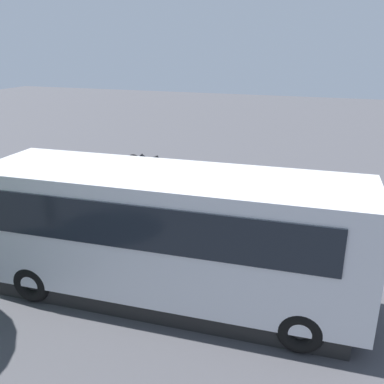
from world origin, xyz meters
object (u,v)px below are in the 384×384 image
spectator_far_left (260,231)px  spectator_right (165,211)px  traffic_cone (215,186)px  spectator_left (231,225)px  tour_bus (169,238)px  parked_motorcycle_dark (314,257)px  stunt_motorcycle (151,168)px  spectator_centre (200,217)px  parked_motorcycle_silver (224,249)px

spectator_far_left → spectator_right: 3.05m
traffic_cone → spectator_left: bearing=110.6°
tour_bus → parked_motorcycle_dark: size_ratio=4.57×
tour_bus → spectator_far_left: 3.12m
spectator_right → stunt_motorcycle: size_ratio=0.90×
tour_bus → spectator_left: size_ratio=5.23×
traffic_cone → spectator_centre: bearing=101.0°
spectator_left → stunt_motorcycle: 6.82m
parked_motorcycle_silver → stunt_motorcycle: 7.13m
stunt_motorcycle → traffic_cone: bearing=-169.3°
parked_motorcycle_dark → stunt_motorcycle: size_ratio=1.00×
spectator_centre → parked_motorcycle_dark: (-3.45, 0.49, -0.53)m
parked_motorcycle_silver → traffic_cone: parked_motorcycle_silver is taller
spectator_far_left → spectator_right: (3.04, -0.27, 0.10)m
parked_motorcycle_dark → tour_bus: bearing=35.9°
parked_motorcycle_silver → traffic_cone: (1.96, -5.87, -0.18)m
tour_bus → parked_motorcycle_dark: bearing=-144.1°
tour_bus → spectator_left: (-0.90, -2.51, -0.59)m
spectator_centre → parked_motorcycle_silver: (-0.98, 0.82, -0.53)m
spectator_far_left → stunt_motorcycle: bearing=-41.2°
spectator_far_left → traffic_cone: spectator_far_left is taller
traffic_cone → spectator_far_left: bearing=118.0°
traffic_cone → parked_motorcycle_silver: bearing=108.5°
tour_bus → spectator_centre: (0.16, -2.88, -0.63)m
spectator_far_left → parked_motorcycle_silver: bearing=25.8°
tour_bus → traffic_cone: tour_bus is taller
spectator_right → stunt_motorcycle: bearing=-61.0°
tour_bus → parked_motorcycle_silver: (-0.83, -2.05, -1.16)m
parked_motorcycle_dark → stunt_motorcycle: stunt_motorcycle is taller
parked_motorcycle_dark → traffic_cone: bearing=-51.3°
spectator_far_left → parked_motorcycle_dark: (-1.54, 0.11, -0.51)m
tour_bus → spectator_far_left: bearing=-125.0°
spectator_far_left → stunt_motorcycle: stunt_motorcycle is taller
tour_bus → spectator_far_left: (-1.75, -2.50, -0.65)m
parked_motorcycle_silver → parked_motorcycle_dark: same height
spectator_far_left → spectator_centre: bearing=-11.2°
traffic_cone → stunt_motorcycle: bearing=10.7°
spectator_left → parked_motorcycle_silver: bearing=81.5°
spectator_far_left → stunt_motorcycle: size_ratio=0.83×
tour_bus → stunt_motorcycle: tour_bus is taller
parked_motorcycle_silver → stunt_motorcycle: (4.69, -5.35, 0.52)m
traffic_cone → tour_bus: bearing=98.2°
spectator_far_left → spectator_centre: (1.91, -0.38, 0.02)m
tour_bus → spectator_right: (1.28, -2.77, -0.55)m
spectator_centre → parked_motorcycle_silver: bearing=140.0°
spectator_far_left → parked_motorcycle_dark: bearing=175.8°
tour_bus → parked_motorcycle_dark: 4.23m
spectator_left → stunt_motorcycle: size_ratio=0.87×
tour_bus → parked_motorcycle_silver: size_ratio=4.50×
stunt_motorcycle → spectator_centre: bearing=129.3°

